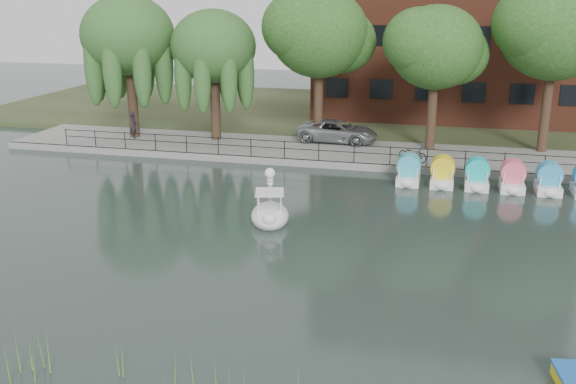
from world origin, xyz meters
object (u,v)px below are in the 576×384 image
at_px(minivan, 337,130).
at_px(pedestrian, 133,123).
at_px(swan_boat, 270,211).
at_px(bicycle, 413,153).

height_order(minivan, pedestrian, pedestrian).
bearing_deg(pedestrian, swan_boat, -167.02).
relative_size(minivan, pedestrian, 2.92).
relative_size(bicycle, pedestrian, 0.87).
bearing_deg(minivan, swan_boat, -178.33).
bearing_deg(minivan, pedestrian, 102.20).
distance_m(minivan, swan_boat, 14.38).
height_order(bicycle, pedestrian, pedestrian).
xyz_separation_m(pedestrian, swan_boat, (12.60, -12.36, -0.91)).
xyz_separation_m(minivan, bicycle, (4.94, -3.96, -0.30)).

